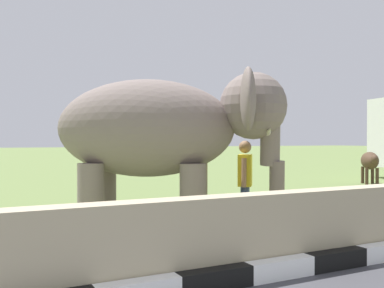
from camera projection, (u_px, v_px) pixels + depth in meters
The scene contains 4 objects.
barrier_parapet at pixel (209, 239), 5.29m from camera, with size 28.00×0.36×1.00m, color tan.
elephant at pixel (167, 130), 7.86m from camera, with size 3.95×3.47×2.84m.
person_handler at pixel (245, 180), 8.34m from camera, with size 0.47×0.56×1.66m.
cow_near at pixel (370, 161), 16.92m from camera, with size 1.51×1.74×1.23m.
Camera 1 is at (-0.60, -0.52, 1.66)m, focal length 42.25 mm.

